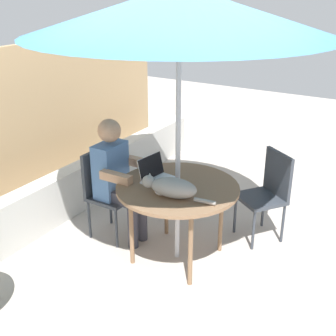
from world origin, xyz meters
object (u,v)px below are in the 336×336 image
(patio_umbrella, at_px, (179,11))
(cat, at_px, (171,188))
(patio_table, at_px, (178,192))
(person_seated, at_px, (117,174))
(laptop, at_px, (155,173))
(chair_empty, at_px, (269,189))
(chair_occupied, at_px, (105,186))

(patio_umbrella, bearing_deg, cat, -165.37)
(patio_umbrella, height_order, cat, patio_umbrella)
(patio_table, relative_size, person_seated, 0.89)
(patio_umbrella, bearing_deg, person_seated, 90.00)
(patio_table, xyz_separation_m, laptop, (0.01, 0.24, 0.12))
(person_seated, height_order, cat, person_seated)
(patio_umbrella, relative_size, chair_empty, 2.70)
(cat, bearing_deg, chair_occupied, 76.76)
(patio_umbrella, distance_m, cat, 1.40)
(cat, bearing_deg, person_seated, 74.03)
(chair_occupied, xyz_separation_m, person_seated, (0.00, -0.16, 0.17))
(patio_umbrella, bearing_deg, laptop, 87.31)
(chair_occupied, relative_size, laptop, 2.72)
(chair_empty, xyz_separation_m, laptop, (-0.78, 0.82, 0.27))
(patio_table, height_order, cat, cat)
(chair_empty, height_order, laptop, laptop)
(laptop, bearing_deg, cat, -126.72)
(patio_table, relative_size, patio_umbrella, 0.45)
(patio_table, height_order, laptop, laptop)
(chair_empty, height_order, cat, cat)
(chair_empty, bearing_deg, cat, 152.44)
(person_seated, relative_size, cat, 1.89)
(patio_umbrella, bearing_deg, patio_table, 0.00)
(cat, bearing_deg, chair_empty, -27.56)
(chair_empty, relative_size, laptop, 2.72)
(person_seated, bearing_deg, chair_empty, -57.75)
(chair_occupied, bearing_deg, chair_empty, -60.73)
(chair_occupied, distance_m, laptop, 0.65)
(chair_occupied, relative_size, person_seated, 0.72)
(laptop, bearing_deg, patio_table, -92.69)
(patio_table, height_order, person_seated, person_seated)
(patio_umbrella, distance_m, person_seated, 1.65)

